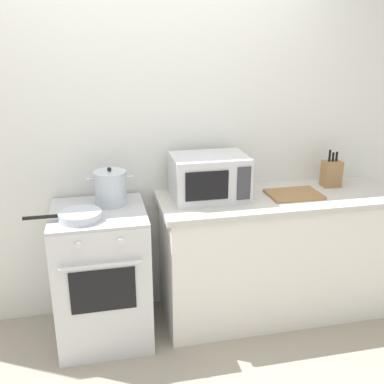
# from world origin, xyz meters

# --- Properties ---
(back_wall) EXTENTS (4.40, 0.10, 2.50)m
(back_wall) POSITION_xyz_m (0.30, 0.97, 1.25)
(back_wall) COLOR silver
(back_wall) RESTS_ON ground_plane
(lower_cabinet_right) EXTENTS (1.64, 0.56, 0.88)m
(lower_cabinet_right) POSITION_xyz_m (0.90, 0.62, 0.44)
(lower_cabinet_right) COLOR white
(lower_cabinet_right) RESTS_ON ground_plane
(countertop_right) EXTENTS (1.70, 0.60, 0.04)m
(countertop_right) POSITION_xyz_m (0.90, 0.62, 0.90)
(countertop_right) COLOR beige
(countertop_right) RESTS_ON lower_cabinet_right
(stove) EXTENTS (0.60, 0.64, 0.92)m
(stove) POSITION_xyz_m (-0.35, 0.60, 0.46)
(stove) COLOR silver
(stove) RESTS_ON ground_plane
(stock_pot) EXTENTS (0.29, 0.21, 0.25)m
(stock_pot) POSITION_xyz_m (-0.26, 0.70, 1.03)
(stock_pot) COLOR silver
(stock_pot) RESTS_ON stove
(frying_pan) EXTENTS (0.46, 0.26, 0.05)m
(frying_pan) POSITION_xyz_m (-0.46, 0.47, 0.95)
(frying_pan) COLOR silver
(frying_pan) RESTS_ON stove
(microwave) EXTENTS (0.50, 0.37, 0.30)m
(microwave) POSITION_xyz_m (0.40, 0.68, 1.07)
(microwave) COLOR silver
(microwave) RESTS_ON countertop_right
(cutting_board) EXTENTS (0.36, 0.26, 0.02)m
(cutting_board) POSITION_xyz_m (0.99, 0.60, 0.93)
(cutting_board) COLOR #997047
(cutting_board) RESTS_ON countertop_right
(knife_block) EXTENTS (0.13, 0.10, 0.28)m
(knife_block) POSITION_xyz_m (1.34, 0.74, 1.02)
(knife_block) COLOR #997047
(knife_block) RESTS_ON countertop_right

